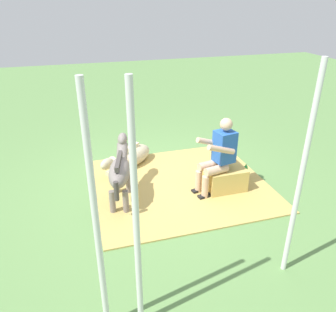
# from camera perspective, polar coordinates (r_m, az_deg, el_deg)

# --- Properties ---
(ground_plane) EXTENTS (24.00, 24.00, 0.00)m
(ground_plane) POSITION_cam_1_polar(r_m,az_deg,el_deg) (5.99, -1.36, -4.34)
(ground_plane) COLOR #608C4C
(hay_patch) EXTENTS (2.96, 2.67, 0.02)m
(hay_patch) POSITION_cam_1_polar(r_m,az_deg,el_deg) (5.88, 2.00, -4.83)
(hay_patch) COLOR tan
(hay_patch) RESTS_ON ground
(hay_bale) EXTENTS (0.65, 0.48, 0.40)m
(hay_bale) POSITION_cam_1_polar(r_m,az_deg,el_deg) (5.74, 9.62, -3.83)
(hay_bale) COLOR tan
(hay_bale) RESTS_ON ground
(person_seated) EXTENTS (0.70, 0.49, 1.28)m
(person_seated) POSITION_cam_1_polar(r_m,az_deg,el_deg) (5.44, 8.59, 0.33)
(person_seated) COLOR #D8AD8C
(person_seated) RESTS_ON ground
(pony_standing) EXTENTS (0.55, 1.32, 0.91)m
(pony_standing) POSITION_cam_1_polar(r_m,az_deg,el_deg) (5.26, -8.18, -2.28)
(pony_standing) COLOR slate
(pony_standing) RESTS_ON ground
(pony_lying) EXTENTS (1.19, 1.08, 0.42)m
(pony_lying) POSITION_cam_1_polar(r_m,az_deg,el_deg) (6.46, -6.44, -0.20)
(pony_lying) COLOR beige
(pony_lying) RESTS_ON ground
(soda_bottle) EXTENTS (0.07, 0.07, 0.29)m
(soda_bottle) POSITION_cam_1_polar(r_m,az_deg,el_deg) (6.19, 13.06, -2.53)
(soda_bottle) COLOR #268C3F
(soda_bottle) RESTS_ON ground
(tent_pole_left) EXTENTS (0.06, 0.06, 2.51)m
(tent_pole_left) POSITION_cam_1_polar(r_m,az_deg,el_deg) (3.80, 21.70, -3.60)
(tent_pole_left) COLOR silver
(tent_pole_left) RESTS_ON ground
(tent_pole_right) EXTENTS (0.06, 0.06, 2.51)m
(tent_pole_right) POSITION_cam_1_polar(r_m,az_deg,el_deg) (2.95, -12.15, -11.24)
(tent_pole_right) COLOR silver
(tent_pole_right) RESTS_ON ground
(tent_pole_mid) EXTENTS (0.06, 0.06, 2.51)m
(tent_pole_mid) POSITION_cam_1_polar(r_m,az_deg,el_deg) (2.93, -5.46, -11.03)
(tent_pole_mid) COLOR silver
(tent_pole_mid) RESTS_ON ground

